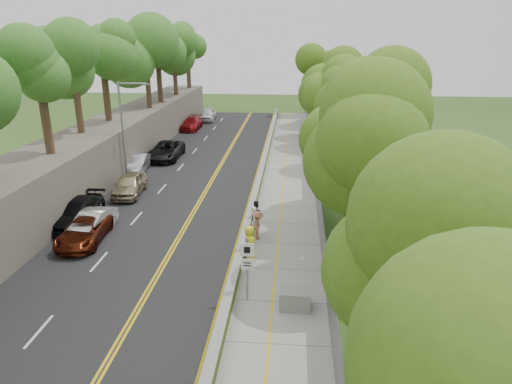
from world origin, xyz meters
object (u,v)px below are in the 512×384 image
at_px(signpost, 247,263).
at_px(construction_barrel, 307,144).
at_px(concrete_block, 295,299).
at_px(car_1, 91,224).
at_px(streetlight, 125,125).
at_px(painter_0, 250,243).
at_px(car_2, 84,231).
at_px(person_far, 306,145).

distance_m(signpost, construction_barrel, 29.23).
xyz_separation_m(construction_barrel, concrete_block, (-1.10, -29.41, -0.04)).
relative_size(concrete_block, car_1, 0.32).
relative_size(streetlight, concrete_block, 5.96).
bearing_deg(signpost, painter_0, 94.27).
xyz_separation_m(car_1, painter_0, (9.75, -2.34, 0.26)).
distance_m(car_1, painter_0, 10.03).
bearing_deg(concrete_block, car_2, 154.92).
bearing_deg(car_1, signpost, -27.56).
bearing_deg(car_1, streetlight, 102.55).
distance_m(streetlight, construction_barrel, 19.46).
relative_size(signpost, person_far, 1.78).
bearing_deg(car_1, painter_0, -8.74).
xyz_separation_m(car_2, painter_0, (9.75, -1.30, 0.30)).
bearing_deg(construction_barrel, car_1, -120.41).
bearing_deg(concrete_block, signpost, 169.58).
bearing_deg(painter_0, person_far, -26.22).
xyz_separation_m(streetlight, construction_barrel, (14.76, 12.00, -4.11)).
xyz_separation_m(signpost, construction_barrel, (3.25, 29.02, -1.43)).
distance_m(streetlight, car_1, 11.45).
bearing_deg(car_2, concrete_block, -29.95).
bearing_deg(car_1, concrete_block, -24.21).
relative_size(streetlight, car_1, 1.88).
bearing_deg(car_2, construction_barrel, 55.83).
height_order(painter_0, person_far, painter_0).
bearing_deg(car_1, car_2, -85.26).
relative_size(streetlight, signpost, 2.58).
xyz_separation_m(signpost, car_1, (-10.05, 6.35, -1.22)).
bearing_deg(painter_0, signpost, 166.57).
xyz_separation_m(construction_barrel, car_2, (-13.30, -23.70, 0.17)).
distance_m(signpost, person_far, 27.17).
bearing_deg(concrete_block, streetlight, 128.12).
height_order(streetlight, construction_barrel, streetlight).
distance_m(car_1, car_2, 1.04).
xyz_separation_m(signpost, painter_0, (-0.30, 4.02, -0.96)).
distance_m(concrete_block, person_far, 27.38).
height_order(construction_barrel, car_1, car_1).
relative_size(streetlight, painter_0, 4.19).
distance_m(streetlight, person_far, 18.10).
height_order(concrete_block, car_1, car_1).
relative_size(concrete_block, person_far, 0.77).
distance_m(signpost, car_2, 11.44).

